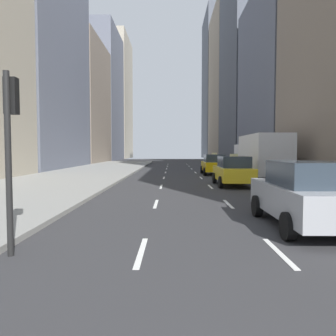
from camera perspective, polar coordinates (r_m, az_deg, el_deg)
The scene contains 9 objects.
sidewalk_left at distance 26.70m, azimuth -15.43°, elevation -1.31°, with size 8.00×66.00×0.15m, color gray.
lane_markings at distance 21.77m, azimuth 6.46°, elevation -2.38°, with size 5.72×56.00×0.01m.
building_row_left at distance 49.25m, azimuth -17.29°, elevation 18.96°, with size 6.00×96.17×37.71m.
building_row_right at distance 55.74m, azimuth 13.30°, elevation 17.17°, with size 6.00×98.01×37.64m.
taxi_lead at distance 28.28m, azimuth 7.99°, elevation 0.65°, with size 2.02×4.40×1.87m.
taxi_second at distance 19.52m, azimuth 11.27°, elevation -0.47°, with size 2.02×4.40×1.87m.
sedan_black_near at distance 9.56m, azimuth 22.72°, elevation -4.19°, with size 2.02×4.44×1.78m.
box_truck at distance 24.62m, azimuth 15.74°, elevation 2.13°, with size 2.58×8.40×3.15m.
traffic_light_pole at distance 7.15m, azimuth -25.82°, elevation 5.46°, with size 0.24×0.42×3.60m.
Camera 1 is at (0.43, 1.44, 2.08)m, focal length 35.00 mm.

